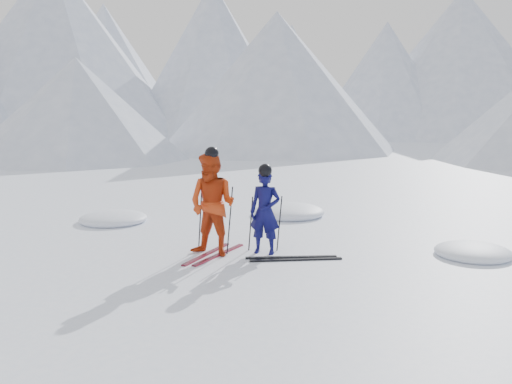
# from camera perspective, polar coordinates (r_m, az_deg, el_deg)

# --- Properties ---
(ground) EXTENTS (160.00, 160.00, 0.00)m
(ground) POSITION_cam_1_polar(r_m,az_deg,el_deg) (10.39, 8.83, -6.62)
(ground) COLOR white
(ground) RESTS_ON ground
(mountain_range) EXTENTS (106.15, 62.94, 15.53)m
(mountain_range) POSITION_cam_1_polar(r_m,az_deg,el_deg) (45.88, 16.00, 13.37)
(mountain_range) COLOR #B2BCD1
(mountain_range) RESTS_ON ground
(skier_blue) EXTENTS (0.64, 0.47, 1.61)m
(skier_blue) POSITION_cam_1_polar(r_m,az_deg,el_deg) (10.25, 0.96, -2.10)
(skier_blue) COLOR #0B0C46
(skier_blue) RESTS_ON ground
(skier_red) EXTENTS (1.12, 0.99, 1.94)m
(skier_red) POSITION_cam_1_polar(r_m,az_deg,el_deg) (10.12, -4.62, -1.32)
(skier_red) COLOR #C0360F
(skier_red) RESTS_ON ground
(pole_blue_left) EXTENTS (0.11, 0.08, 1.07)m
(pole_blue_left) POSITION_cam_1_polar(r_m,az_deg,el_deg) (10.49, -0.57, -3.35)
(pole_blue_left) COLOR black
(pole_blue_left) RESTS_ON ground
(pole_blue_right) EXTENTS (0.11, 0.07, 1.07)m
(pole_blue_right) POSITION_cam_1_polar(r_m,az_deg,el_deg) (10.52, 2.48, -3.32)
(pole_blue_right) COLOR black
(pole_blue_right) RESTS_ON ground
(pole_red_left) EXTENTS (0.13, 0.10, 1.29)m
(pole_red_left) POSITION_cam_1_polar(r_m,az_deg,el_deg) (10.49, -5.89, -2.78)
(pole_red_left) COLOR black
(pole_red_left) RESTS_ON ground
(pole_red_right) EXTENTS (0.13, 0.09, 1.29)m
(pole_red_right) POSITION_cam_1_polar(r_m,az_deg,el_deg) (10.27, -2.78, -3.00)
(pole_red_right) COLOR black
(pole_red_right) RESTS_ON ground
(ski_worn_left) EXTENTS (0.54, 1.66, 0.03)m
(ski_worn_left) POSITION_cam_1_polar(r_m,az_deg,el_deg) (10.36, -5.21, -6.52)
(ski_worn_left) COLOR black
(ski_worn_left) RESTS_ON ground
(ski_worn_right) EXTENTS (0.66, 1.63, 0.03)m
(ski_worn_right) POSITION_cam_1_polar(r_m,az_deg,el_deg) (10.31, -3.90, -6.58)
(ski_worn_right) COLOR black
(ski_worn_right) RESTS_ON ground
(ski_loose_a) EXTENTS (1.68, 0.45, 0.03)m
(ski_loose_a) POSITION_cam_1_polar(r_m,az_deg,el_deg) (10.12, 3.72, -6.86)
(ski_loose_a) COLOR black
(ski_loose_a) RESTS_ON ground
(ski_loose_b) EXTENTS (1.67, 0.50, 0.03)m
(ski_loose_b) POSITION_cam_1_polar(r_m,az_deg,el_deg) (9.97, 4.23, -7.11)
(ski_loose_b) COLOR black
(ski_loose_b) RESTS_ON ground
(snow_lumps) EXTENTS (10.69, 6.97, 0.41)m
(snow_lumps) POSITION_cam_1_polar(r_m,az_deg,el_deg) (12.34, 4.01, -4.09)
(snow_lumps) COLOR white
(snow_lumps) RESTS_ON ground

